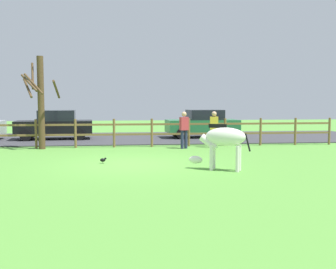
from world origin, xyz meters
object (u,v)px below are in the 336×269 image
bare_tree (40,100)px  parked_car_green (203,123)px  crow_on_grass (103,160)px  parked_car_black (55,124)px  visitor_right_of_tree (214,128)px  zebra (223,140)px  visitor_left_of_tree (184,128)px

bare_tree → parked_car_green: size_ratio=0.99×
crow_on_grass → parked_car_green: parked_car_green is taller
bare_tree → parked_car_black: size_ratio=0.99×
crow_on_grass → visitor_right_of_tree: size_ratio=0.13×
bare_tree → visitor_right_of_tree: (7.65, -0.27, -1.25)m
zebra → crow_on_grass: zebra is taller
crow_on_grass → visitor_left_of_tree: visitor_left_of_tree is taller
crow_on_grass → visitor_right_of_tree: (4.78, 4.16, 0.78)m
parked_car_green → parked_car_black: bearing=-179.3°
crow_on_grass → parked_car_green: bearing=59.2°
bare_tree → visitor_left_of_tree: bare_tree is taller
parked_car_black → visitor_right_of_tree: size_ratio=2.50×
bare_tree → crow_on_grass: 5.65m
parked_car_black → visitor_left_of_tree: bearing=-36.5°
visitor_left_of_tree → crow_on_grass: bearing=-130.8°
parked_car_green → visitor_right_of_tree: 4.53m
visitor_right_of_tree → crow_on_grass: bearing=-139.0°
zebra → parked_car_black: 12.26m
visitor_left_of_tree → zebra: bearing=-86.9°
parked_car_black → parked_car_green: same height
bare_tree → zebra: 9.09m
bare_tree → crow_on_grass: (2.87, -4.43, -2.03)m
bare_tree → visitor_right_of_tree: bearing=-2.0°
parked_car_green → visitor_left_of_tree: 5.10m
parked_car_black → visitor_right_of_tree: 8.88m
parked_car_black → bare_tree: bearing=-89.2°
crow_on_grass → visitor_left_of_tree: 5.22m
visitor_left_of_tree → parked_car_green: bearing=69.2°
zebra → parked_car_green: bearing=81.8°
bare_tree → parked_car_black: (-0.06, 4.14, -1.31)m
zebra → visitor_right_of_tree: 6.02m
zebra → visitor_left_of_tree: bearing=93.1°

